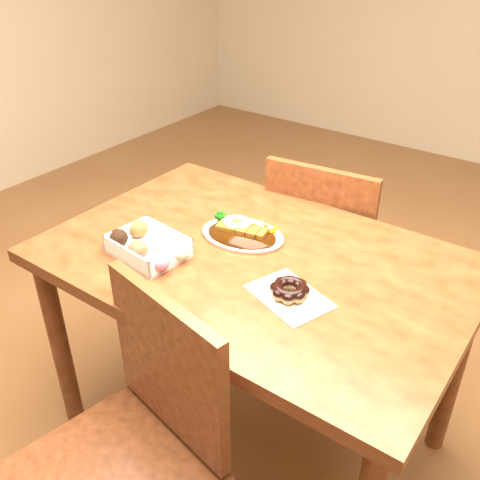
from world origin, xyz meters
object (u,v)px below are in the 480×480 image
Objects in this scene: table at (254,284)px; pon_de_ring at (290,290)px; chair_near at (132,450)px; donut_box at (148,245)px; chair_far at (326,251)px; katsu_curry_plate at (242,232)px.

pon_de_ring reaches higher than table.
chair_near is (0.02, -0.54, -0.17)m from table.
donut_box reaches higher than pon_de_ring.
chair_far reaches higher than table.
donut_box is (-0.25, -0.17, 0.13)m from table.
chair_far is 1.00× the size of chair_near.
table is at bearing -35.08° from katsu_curry_plate.
pon_de_ring is at bearing -30.48° from table.
chair_far is 3.52× the size of donut_box.
pon_de_ring is (0.43, 0.07, -0.01)m from donut_box.
pon_de_ring is (0.16, 0.43, 0.29)m from chair_near.
chair_far is at bearing 93.58° from table.
katsu_curry_plate is 1.12× the size of donut_box.
chair_far reaches higher than katsu_curry_plate.
katsu_curry_plate reaches higher than table.
chair_near is at bearing -79.35° from katsu_curry_plate.
chair_near reaches higher than donut_box.
pon_de_ring is at bearing 8.67° from donut_box.
table is 0.33m from donut_box.
chair_near is 0.54m from donut_box.
table is at bearing 34.62° from donut_box.
donut_box reaches higher than katsu_curry_plate.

